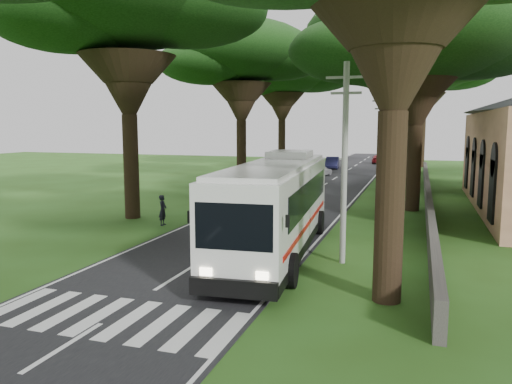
# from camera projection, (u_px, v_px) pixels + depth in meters

# --- Properties ---
(ground) EXTENTS (140.00, 140.00, 0.00)m
(ground) POSITION_uv_depth(u_px,v_px,m) (147.00, 296.00, 16.35)
(ground) COLOR #284915
(ground) RESTS_ON ground
(road) EXTENTS (8.00, 120.00, 0.04)m
(road) POSITION_uv_depth(u_px,v_px,m) (308.00, 195.00, 39.89)
(road) COLOR black
(road) RESTS_ON ground
(crosswalk) EXTENTS (8.00, 3.00, 0.01)m
(crosswalk) POSITION_uv_depth(u_px,v_px,m) (111.00, 318.00, 14.47)
(crosswalk) COLOR silver
(crosswalk) RESTS_ON ground
(property_wall) EXTENTS (0.35, 50.00, 1.20)m
(property_wall) POSITION_uv_depth(u_px,v_px,m) (428.00, 194.00, 36.09)
(property_wall) COLOR #383533
(property_wall) RESTS_ON ground
(pole_near) EXTENTS (1.60, 0.24, 8.00)m
(pole_near) POSITION_uv_depth(u_px,v_px,m) (345.00, 160.00, 19.74)
(pole_near) COLOR gray
(pole_near) RESTS_ON ground
(pole_mid) EXTENTS (1.60, 0.24, 8.00)m
(pole_mid) POSITION_uv_depth(u_px,v_px,m) (382.00, 143.00, 38.58)
(pole_mid) COLOR gray
(pole_mid) RESTS_ON ground
(pole_far) EXTENTS (1.60, 0.24, 8.00)m
(pole_far) POSITION_uv_depth(u_px,v_px,m) (394.00, 137.00, 57.41)
(pole_far) COLOR gray
(pole_far) RESTS_ON ground
(tree_l_mida) EXTENTS (13.16, 13.16, 15.49)m
(tree_l_mida) POSITION_uv_depth(u_px,v_px,m) (126.00, 3.00, 28.45)
(tree_l_mida) COLOR black
(tree_l_mida) RESTS_ON ground
(tree_l_midb) EXTENTS (13.06, 13.06, 15.01)m
(tree_l_midb) POSITION_uv_depth(u_px,v_px,m) (241.00, 53.00, 45.31)
(tree_l_midb) COLOR black
(tree_l_midb) RESTS_ON ground
(tree_l_far) EXTENTS (15.58, 15.58, 15.97)m
(tree_l_far) POSITION_uv_depth(u_px,v_px,m) (282.00, 69.00, 62.50)
(tree_l_far) COLOR black
(tree_l_far) RESTS_ON ground
(tree_r_mida) EXTENTS (14.28, 14.28, 14.29)m
(tree_r_mida) POSITION_uv_depth(u_px,v_px,m) (419.00, 35.00, 31.23)
(tree_r_mida) COLOR black
(tree_r_mida) RESTS_ON ground
(tree_r_midb) EXTENTS (13.63, 13.63, 15.14)m
(tree_r_midb) POSITION_uv_depth(u_px,v_px,m) (415.00, 57.00, 48.20)
(tree_r_midb) COLOR black
(tree_r_midb) RESTS_ON ground
(tree_r_far) EXTENTS (15.28, 15.28, 16.27)m
(tree_r_far) POSITION_uv_depth(u_px,v_px,m) (425.00, 68.00, 64.74)
(tree_r_far) COLOR black
(tree_r_far) RESTS_ON ground
(coach_bus) EXTENTS (3.97, 13.62, 3.96)m
(coach_bus) POSITION_uv_depth(u_px,v_px,m) (277.00, 205.00, 21.60)
(coach_bus) COLOR white
(coach_bus) RESTS_ON ground
(distant_car_a) EXTENTS (2.43, 3.91, 1.24)m
(distant_car_a) POSITION_uv_depth(u_px,v_px,m) (320.00, 170.00, 54.47)
(distant_car_a) COLOR #A3A3A7
(distant_car_a) RESTS_ON road
(distant_car_b) EXTENTS (2.02, 4.65, 1.49)m
(distant_car_b) POSITION_uv_depth(u_px,v_px,m) (332.00, 163.00, 63.72)
(distant_car_b) COLOR navy
(distant_car_b) RESTS_ON road
(distant_car_c) EXTENTS (1.94, 4.36, 1.24)m
(distant_car_c) POSITION_uv_depth(u_px,v_px,m) (378.00, 159.00, 72.25)
(distant_car_c) COLOR maroon
(distant_car_c) RESTS_ON road
(pedestrian) EXTENTS (0.49, 0.67, 1.71)m
(pedestrian) POSITION_uv_depth(u_px,v_px,m) (163.00, 210.00, 27.78)
(pedestrian) COLOR black
(pedestrian) RESTS_ON ground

